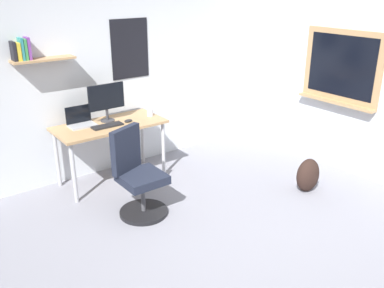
{
  "coord_description": "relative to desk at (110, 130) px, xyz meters",
  "views": [
    {
      "loc": [
        -2.3,
        -2.35,
        2.36
      ],
      "look_at": [
        0.01,
        0.72,
        0.85
      ],
      "focal_mm": 39.09,
      "sensor_mm": 36.0,
      "label": 1
    }
  ],
  "objects": [
    {
      "name": "computer_mouse",
      "position": [
        0.21,
        -0.08,
        0.1
      ],
      "size": [
        0.1,
        0.06,
        0.03
      ],
      "primitive_type": "ellipsoid",
      "color": "#262628",
      "rests_on": "desk"
    },
    {
      "name": "desk",
      "position": [
        0.0,
        0.0,
        0.0
      ],
      "size": [
        1.31,
        0.63,
        0.75
      ],
      "color": "tan",
      "rests_on": "ground"
    },
    {
      "name": "laptop",
      "position": [
        -0.29,
        0.15,
        0.14
      ],
      "size": [
        0.31,
        0.21,
        0.23
      ],
      "color": "#ADAFB5",
      "rests_on": "desk"
    },
    {
      "name": "backpack",
      "position": [
        1.72,
        -1.66,
        -0.46
      ],
      "size": [
        0.32,
        0.22,
        0.41
      ],
      "primitive_type": "ellipsoid",
      "color": "black",
      "rests_on": "ground"
    },
    {
      "name": "ground_plane",
      "position": [
        0.23,
        -2.05,
        -0.67
      ],
      "size": [
        5.2,
        5.2,
        0.0
      ],
      "primitive_type": "plane",
      "color": "gray",
      "rests_on": "ground"
    },
    {
      "name": "monitor_primary",
      "position": [
        0.03,
        0.1,
        0.35
      ],
      "size": [
        0.46,
        0.17,
        0.46
      ],
      "color": "#38383D",
      "rests_on": "desk"
    },
    {
      "name": "coffee_mug",
      "position": [
        0.55,
        -0.03,
        0.13
      ],
      "size": [
        0.08,
        0.08,
        0.09
      ],
      "primitive_type": "cylinder",
      "color": "silver",
      "rests_on": "desk"
    },
    {
      "name": "wall_back",
      "position": [
        0.23,
        0.4,
        0.63
      ],
      "size": [
        5.0,
        0.3,
        2.6
      ],
      "color": "silver",
      "rests_on": "ground"
    },
    {
      "name": "keyboard",
      "position": [
        -0.07,
        -0.08,
        0.09
      ],
      "size": [
        0.37,
        0.13,
        0.02
      ],
      "primitive_type": "cube",
      "color": "black",
      "rests_on": "desk"
    },
    {
      "name": "office_chair",
      "position": [
        -0.14,
        -0.88,
        -0.26
      ],
      "size": [
        0.53,
        0.55,
        0.95
      ],
      "color": "black",
      "rests_on": "ground"
    }
  ]
}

